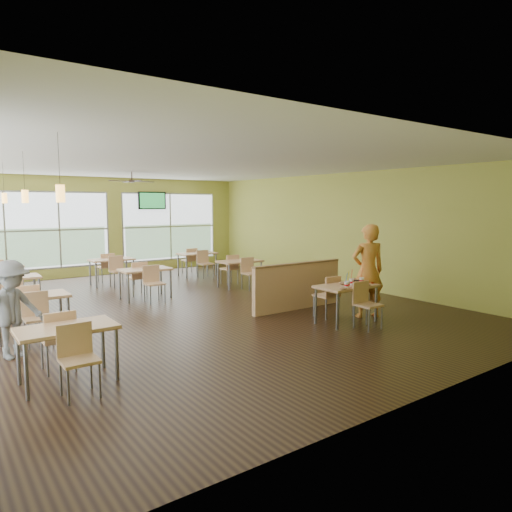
{
  "coord_description": "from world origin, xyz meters",
  "views": [
    {
      "loc": [
        -4.58,
        -9.09,
        2.32
      ],
      "look_at": [
        1.43,
        -0.77,
        1.15
      ],
      "focal_mm": 32.0,
      "sensor_mm": 36.0,
      "label": 1
    }
  ],
  "objects_px": {
    "main_table": "(346,291)",
    "food_basket": "(357,280)",
    "half_wall_divider": "(298,286)",
    "man_plaid": "(368,271)"
  },
  "relations": [
    {
      "from": "main_table",
      "to": "food_basket",
      "type": "height_order",
      "value": "main_table"
    },
    {
      "from": "half_wall_divider",
      "to": "man_plaid",
      "type": "distance_m",
      "value": 1.61
    },
    {
      "from": "main_table",
      "to": "half_wall_divider",
      "type": "bearing_deg",
      "value": 90.0
    },
    {
      "from": "main_table",
      "to": "food_basket",
      "type": "relative_size",
      "value": 5.95
    },
    {
      "from": "main_table",
      "to": "man_plaid",
      "type": "xyz_separation_m",
      "value": [
        0.69,
        0.06,
        0.33
      ]
    },
    {
      "from": "main_table",
      "to": "man_plaid",
      "type": "bearing_deg",
      "value": 5.05
    },
    {
      "from": "main_table",
      "to": "man_plaid",
      "type": "height_order",
      "value": "man_plaid"
    },
    {
      "from": "half_wall_divider",
      "to": "food_basket",
      "type": "xyz_separation_m",
      "value": [
        0.45,
        -1.31,
        0.26
      ]
    },
    {
      "from": "half_wall_divider",
      "to": "man_plaid",
      "type": "xyz_separation_m",
      "value": [
        0.69,
        -1.39,
        0.44
      ]
    },
    {
      "from": "main_table",
      "to": "half_wall_divider",
      "type": "relative_size",
      "value": 0.63
    }
  ]
}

